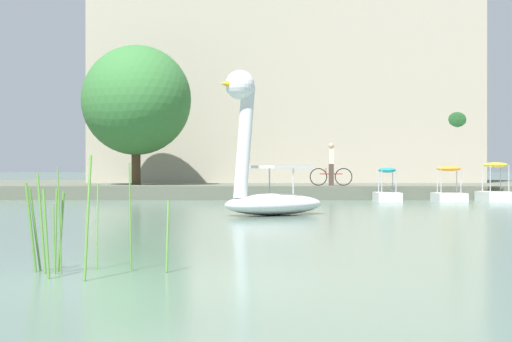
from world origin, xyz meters
The scene contains 12 objects.
ground_plane centered at (0.00, 0.00, 0.00)m, with size 597.32×597.32×0.00m, color #567060.
shore_bank_far centered at (0.00, 34.62, 0.29)m, with size 115.55×19.45×0.57m, color #5B6051.
swan_boat centered at (1.81, 13.75, 1.01)m, with size 3.45×3.05×3.96m.
pedal_boat_teal centered at (6.70, 23.65, 0.39)m, with size 0.93×1.76×1.33m.
pedal_boat_orange centered at (9.13, 23.65, 0.39)m, with size 1.12×1.76×1.39m.
pedal_boat_yellow centered at (11.00, 23.82, 0.47)m, with size 1.18×1.98×1.54m.
tree_broadleaf_behind_dock centered at (-3.82, 28.16, 4.34)m, with size 6.57×7.25×6.22m.
tree_sapling_by_fence centered at (11.53, 35.21, 3.74)m, with size 4.90×5.46×4.88m.
person_on_path centered at (4.71, 26.07, 1.53)m, with size 0.23×0.23×1.80m.
bicycle_parked centered at (4.71, 26.18, 0.95)m, with size 1.79×0.28×0.76m.
apartment_block centered at (3.03, 38.84, 7.17)m, with size 20.16×11.98×13.19m, color #B2A893.
reed_clump_foreground centered at (-0.94, 0.76, 0.57)m, with size 2.73×1.28×1.46m.
Camera 1 is at (1.54, -9.63, 1.29)m, focal length 59.50 mm.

